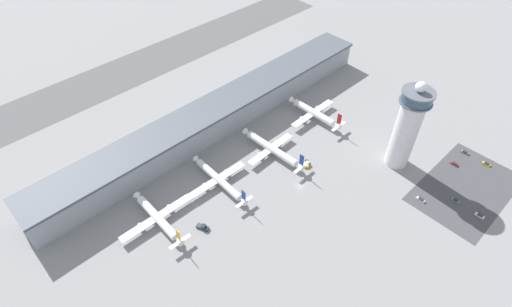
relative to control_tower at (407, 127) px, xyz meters
The scene contains 17 objects.
ground_plane 65.41m from the control_tower, 154.79° to the left, with size 1000.00×1000.00×0.00m, color gray.
terminal_building 111.10m from the control_tower, 119.52° to the left, with size 241.25×25.00×17.55m.
runway_strip 201.28m from the control_tower, 105.71° to the left, with size 361.88×44.00×0.01m, color #515154.
control_tower is the anchor object (origin of this frame).
parking_lot_surface 47.28m from the control_tower, 74.84° to the right, with size 64.00×40.00×0.01m, color #424247.
airplane_gate_alpha 138.47m from the control_tower, 154.71° to the left, with size 40.45×40.36×12.83m.
airplane_gate_bravo 104.97m from the control_tower, 146.11° to the left, with size 36.23×43.96×12.22m.
airplane_gate_charlie 75.18m from the control_tower, 131.05° to the left, with size 34.94×46.01×13.49m.
airplane_gate_delta 62.99m from the control_tower, 93.80° to the left, with size 37.67×40.81×14.28m.
service_truck_catering 57.81m from the control_tower, 138.85° to the left, with size 6.18×5.63×2.94m.
service_truck_fuel 119.60m from the control_tower, 159.80° to the left, with size 4.64×6.75×2.70m.
car_green_van 46.18m from the control_tower, 93.36° to the right, with size 1.96×4.47×1.45m.
car_maroon_suv 42.50m from the control_tower, 47.37° to the right, with size 1.79×4.60×1.50m.
car_grey_coupe 57.50m from the control_tower, 93.26° to the right, with size 2.01×4.70×1.59m.
car_red_hatchback 50.93m from the control_tower, 33.83° to the right, with size 2.08×4.60×1.56m.
car_black_suv 58.17m from the control_tower, 45.96° to the right, with size 1.97×4.73×1.48m.
car_silver_sedan 39.14m from the control_tower, 121.18° to the right, with size 1.82×4.75×1.48m.
Camera 1 is at (-116.80, -87.63, 164.39)m, focal length 28.00 mm.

